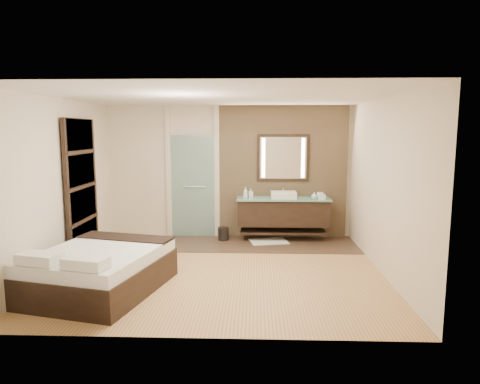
{
  "coord_description": "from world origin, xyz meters",
  "views": [
    {
      "loc": [
        0.53,
        -6.53,
        2.2
      ],
      "look_at": [
        0.28,
        0.6,
        1.17
      ],
      "focal_mm": 32.0,
      "sensor_mm": 36.0,
      "label": 1
    }
  ],
  "objects_px": {
    "vanity": "(283,212)",
    "waste_bin": "(223,234)",
    "bed": "(99,270)",
    "mirror_unit": "(283,158)"
  },
  "relations": [
    {
      "from": "waste_bin",
      "to": "vanity",
      "type": "bearing_deg",
      "value": 3.24
    },
    {
      "from": "vanity",
      "to": "waste_bin",
      "type": "height_order",
      "value": "vanity"
    },
    {
      "from": "vanity",
      "to": "bed",
      "type": "bearing_deg",
      "value": -133.44
    },
    {
      "from": "mirror_unit",
      "to": "bed",
      "type": "relative_size",
      "value": 0.49
    },
    {
      "from": "bed",
      "to": "waste_bin",
      "type": "height_order",
      "value": "bed"
    },
    {
      "from": "mirror_unit",
      "to": "waste_bin",
      "type": "xyz_separation_m",
      "value": [
        -1.2,
        -0.31,
        -1.51
      ]
    },
    {
      "from": "bed",
      "to": "waste_bin",
      "type": "relative_size",
      "value": 7.98
    },
    {
      "from": "vanity",
      "to": "waste_bin",
      "type": "xyz_separation_m",
      "value": [
        -1.2,
        -0.07,
        -0.44
      ]
    },
    {
      "from": "vanity",
      "to": "mirror_unit",
      "type": "distance_m",
      "value": 1.1
    },
    {
      "from": "mirror_unit",
      "to": "bed",
      "type": "bearing_deg",
      "value": -131.15
    }
  ]
}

